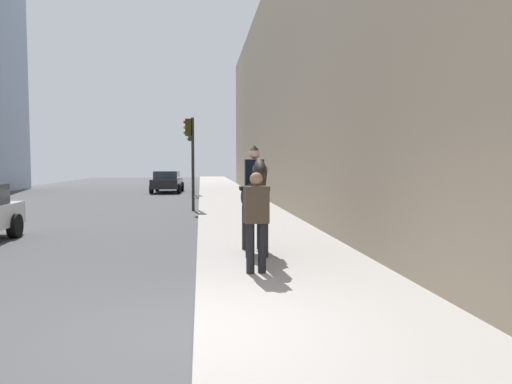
{
  "coord_description": "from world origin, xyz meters",
  "views": [
    {
      "loc": [
        -5.2,
        -0.08,
        1.97
      ],
      "look_at": [
        4.0,
        -1.18,
        1.4
      ],
      "focal_mm": 32.75,
      "sensor_mm": 36.0,
      "label": 1
    }
  ],
  "objects_px": {
    "car_mid_lane": "(167,181)",
    "traffic_light_far_curb": "(192,151)",
    "traffic_light_near_curb": "(191,149)",
    "mounted_horse_near": "(255,195)",
    "pedestrian_greeting": "(256,216)"
  },
  "relations": [
    {
      "from": "mounted_horse_near",
      "to": "traffic_light_far_curb",
      "type": "distance_m",
      "value": 19.59
    },
    {
      "from": "car_mid_lane",
      "to": "traffic_light_far_curb",
      "type": "xyz_separation_m",
      "value": [
        -3.02,
        -1.71,
        1.97
      ]
    },
    {
      "from": "car_mid_lane",
      "to": "traffic_light_far_curb",
      "type": "distance_m",
      "value": 3.99
    },
    {
      "from": "pedestrian_greeting",
      "to": "traffic_light_near_curb",
      "type": "xyz_separation_m",
      "value": [
        11.7,
        1.32,
        1.48
      ]
    },
    {
      "from": "car_mid_lane",
      "to": "traffic_light_near_curb",
      "type": "bearing_deg",
      "value": -169.25
    },
    {
      "from": "car_mid_lane",
      "to": "traffic_light_near_curb",
      "type": "height_order",
      "value": "traffic_light_near_curb"
    },
    {
      "from": "mounted_horse_near",
      "to": "traffic_light_near_curb",
      "type": "bearing_deg",
      "value": -170.84
    },
    {
      "from": "traffic_light_far_curb",
      "to": "traffic_light_near_curb",
      "type": "bearing_deg",
      "value": -179.3
    },
    {
      "from": "traffic_light_near_curb",
      "to": "pedestrian_greeting",
      "type": "bearing_deg",
      "value": -173.58
    },
    {
      "from": "mounted_horse_near",
      "to": "traffic_light_far_curb",
      "type": "xyz_separation_m",
      "value": [
        19.47,
        1.6,
        1.39
      ]
    },
    {
      "from": "mounted_horse_near",
      "to": "pedestrian_greeting",
      "type": "relative_size",
      "value": 1.31
    },
    {
      "from": "mounted_horse_near",
      "to": "traffic_light_near_curb",
      "type": "xyz_separation_m",
      "value": [
        10.06,
        1.49,
        1.24
      ]
    },
    {
      "from": "traffic_light_near_curb",
      "to": "traffic_light_far_curb",
      "type": "relative_size",
      "value": 0.94
    },
    {
      "from": "car_mid_lane",
      "to": "mounted_horse_near",
      "type": "bearing_deg",
      "value": -169.22
    },
    {
      "from": "pedestrian_greeting",
      "to": "car_mid_lane",
      "type": "xyz_separation_m",
      "value": [
        24.13,
        3.14,
        -0.35
      ]
    }
  ]
}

